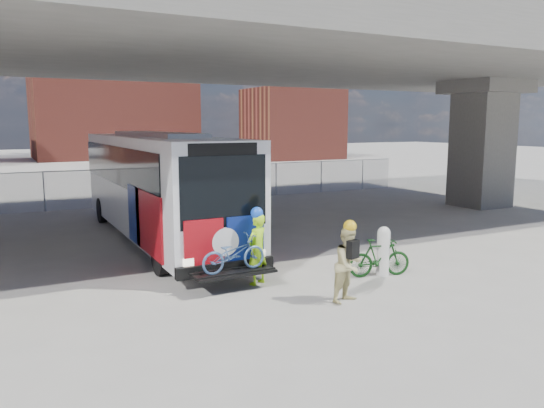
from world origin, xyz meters
TOP-DOWN VIEW (x-y plane):
  - ground at (0.00, 0.00)m, footprint 160.00×160.00m
  - bus at (-2.00, 3.77)m, footprint 2.67×12.92m
  - overpass at (0.00, 4.00)m, footprint 40.00×16.00m
  - chainlink_fence at (0.00, 12.00)m, footprint 30.00×0.06m
  - brick_buildings at (1.23, 48.23)m, footprint 54.00×22.00m
  - smokestack at (14.00, 55.00)m, footprint 2.20×2.20m
  - bollard at (2.04, -3.37)m, footprint 0.34×0.34m
  - cyclist_hivis at (-1.26, -2.55)m, footprint 0.77×0.67m
  - cyclist_tan at (-0.02, -4.70)m, footprint 0.98×0.86m
  - bike_parked at (1.86, -3.44)m, footprint 1.75×0.90m

SIDE VIEW (x-z plane):
  - ground at x=0.00m, z-range 0.00..0.00m
  - bike_parked at x=1.86m, z-range 0.00..1.01m
  - bollard at x=2.04m, z-range 0.05..1.35m
  - cyclist_tan at x=-0.02m, z-range -0.05..1.81m
  - cyclist_hivis at x=-1.26m, z-range -0.04..1.92m
  - chainlink_fence at x=0.00m, z-range -13.58..16.42m
  - bus at x=-2.00m, z-range 0.26..3.95m
  - brick_buildings at x=1.23m, z-range -0.58..11.42m
  - overpass at x=0.00m, z-range 2.57..10.52m
  - smokestack at x=14.00m, z-range 0.00..25.00m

